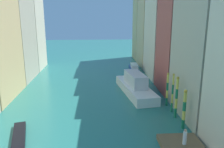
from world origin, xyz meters
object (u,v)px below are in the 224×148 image
at_px(mooring_pole_0, 184,109).
at_px(vaporetto_white, 135,86).
at_px(mooring_pole_2, 173,93).
at_px(motorboat_0, 134,68).
at_px(person_on_dock, 185,137).
at_px(mooring_pole_1, 176,97).
at_px(mooring_pole_3, 167,89).
at_px(gondola_black, 19,142).

xyz_separation_m(mooring_pole_0, vaporetto_white, (-3.47, 12.15, -1.14)).
bearing_deg(mooring_pole_2, motorboat_0, 93.49).
height_order(person_on_dock, mooring_pole_0, mooring_pole_0).
bearing_deg(mooring_pole_2, mooring_pole_1, -92.40).
bearing_deg(mooring_pole_1, mooring_pole_3, 89.59).
bearing_deg(mooring_pole_0, mooring_pole_2, 88.35).
height_order(mooring_pole_2, gondola_black, mooring_pole_2).
height_order(mooring_pole_1, vaporetto_white, mooring_pole_1).
bearing_deg(person_on_dock, mooring_pole_0, 71.75).
height_order(person_on_dock, motorboat_0, person_on_dock).
bearing_deg(mooring_pole_0, mooring_pole_3, 89.27).
bearing_deg(mooring_pole_1, vaporetto_white, 110.78).
bearing_deg(mooring_pole_3, gondola_black, -152.68).
bearing_deg(mooring_pole_0, person_on_dock, -108.25).
xyz_separation_m(mooring_pole_0, motorboat_0, (-1.27, 27.55, -1.77)).
bearing_deg(person_on_dock, vaporetto_white, 97.44).
xyz_separation_m(mooring_pole_2, motorboat_0, (-1.40, 22.94, -2.05)).
bearing_deg(mooring_pole_2, person_on_dock, -99.66).
xyz_separation_m(mooring_pole_1, mooring_pole_3, (0.03, 3.92, -0.27)).
bearing_deg(person_on_dock, gondola_black, 173.29).
bearing_deg(person_on_dock, mooring_pole_2, 80.34).
bearing_deg(vaporetto_white, mooring_pole_0, -74.07).
distance_m(mooring_pole_1, mooring_pole_2, 1.76).
bearing_deg(motorboat_0, mooring_pole_1, -86.93).
distance_m(mooring_pole_2, gondola_black, 18.88).
bearing_deg(gondola_black, mooring_pole_0, 7.28).
height_order(vaporetto_white, gondola_black, vaporetto_white).
bearing_deg(gondola_black, mooring_pole_2, 21.36).
bearing_deg(mooring_pole_1, mooring_pole_2, 87.60).
xyz_separation_m(mooring_pole_2, gondola_black, (-17.45, -6.82, -2.39)).
distance_m(person_on_dock, mooring_pole_2, 8.93).
height_order(mooring_pole_0, motorboat_0, mooring_pole_0).
height_order(mooring_pole_1, motorboat_0, mooring_pole_1).
distance_m(mooring_pole_0, motorboat_0, 27.64).
distance_m(mooring_pole_1, motorboat_0, 24.82).
distance_m(person_on_dock, mooring_pole_1, 7.23).
height_order(mooring_pole_1, mooring_pole_2, mooring_pole_1).
xyz_separation_m(mooring_pole_1, motorboat_0, (-1.33, 24.70, -2.10)).
relative_size(person_on_dock, mooring_pole_2, 0.30).
bearing_deg(mooring_pole_2, vaporetto_white, 115.53).
xyz_separation_m(mooring_pole_1, gondola_black, (-17.37, -5.07, -2.44)).
distance_m(person_on_dock, mooring_pole_0, 4.44).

